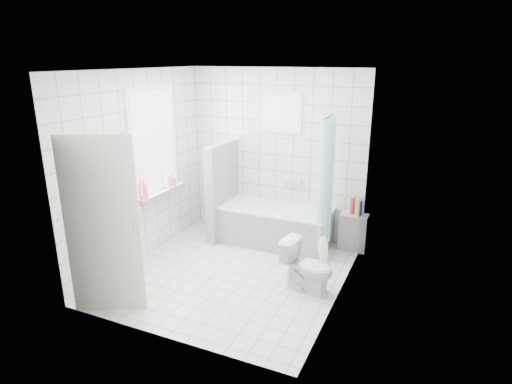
% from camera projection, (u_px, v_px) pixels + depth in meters
% --- Properties ---
extents(ground, '(3.00, 3.00, 0.00)m').
position_uv_depth(ground, '(233.00, 273.00, 5.67)').
color(ground, white).
rests_on(ground, ground).
extents(ceiling, '(3.00, 3.00, 0.00)m').
position_uv_depth(ceiling, '(229.00, 70.00, 4.89)').
color(ceiling, white).
rests_on(ceiling, ground).
extents(wall_back, '(2.80, 0.02, 2.60)m').
position_uv_depth(wall_back, '(276.00, 155.00, 6.59)').
color(wall_back, white).
rests_on(wall_back, ground).
extents(wall_front, '(2.80, 0.02, 2.60)m').
position_uv_depth(wall_front, '(158.00, 219.00, 3.97)').
color(wall_front, white).
rests_on(wall_front, ground).
extents(wall_left, '(0.02, 3.00, 2.60)m').
position_uv_depth(wall_left, '(140.00, 167.00, 5.82)').
color(wall_left, white).
rests_on(wall_left, ground).
extents(wall_right, '(0.02, 3.00, 2.60)m').
position_uv_depth(wall_right, '(344.00, 193.00, 4.74)').
color(wall_right, white).
rests_on(wall_right, ground).
extents(window_left, '(0.01, 0.90, 1.40)m').
position_uv_depth(window_left, '(155.00, 142.00, 5.98)').
color(window_left, white).
rests_on(window_left, wall_left).
extents(window_back, '(0.50, 0.01, 0.50)m').
position_uv_depth(window_back, '(282.00, 113.00, 6.31)').
color(window_back, white).
rests_on(window_back, wall_back).
extents(window_sill, '(0.18, 1.02, 0.08)m').
position_uv_depth(window_sill, '(161.00, 193.00, 6.18)').
color(window_sill, white).
rests_on(window_sill, wall_left).
extents(door, '(0.74, 0.39, 2.00)m').
position_uv_depth(door, '(103.00, 227.00, 4.58)').
color(door, silver).
rests_on(door, ground).
extents(bathtub, '(1.65, 0.77, 0.58)m').
position_uv_depth(bathtub, '(276.00, 225.00, 6.50)').
color(bathtub, white).
rests_on(bathtub, ground).
extents(partition_wall, '(0.15, 0.85, 1.50)m').
position_uv_depth(partition_wall, '(222.00, 190.00, 6.66)').
color(partition_wall, white).
rests_on(partition_wall, ground).
extents(tiled_ledge, '(0.40, 0.24, 0.55)m').
position_uv_depth(tiled_ledge, '(353.00, 232.00, 6.29)').
color(tiled_ledge, white).
rests_on(tiled_ledge, ground).
extents(toilet, '(0.68, 0.46, 0.65)m').
position_uv_depth(toilet, '(308.00, 267.00, 5.15)').
color(toilet, white).
rests_on(toilet, ground).
extents(curtain_rod, '(0.02, 0.80, 0.02)m').
position_uv_depth(curtain_rod, '(331.00, 115.00, 5.67)').
color(curtain_rod, silver).
rests_on(curtain_rod, wall_back).
extents(shower_curtain, '(0.14, 0.48, 1.78)m').
position_uv_depth(shower_curtain, '(325.00, 183.00, 5.83)').
color(shower_curtain, '#4CC5DF').
rests_on(shower_curtain, curtain_rod).
extents(tub_faucet, '(0.18, 0.06, 0.06)m').
position_uv_depth(tub_faucet, '(291.00, 185.00, 6.58)').
color(tub_faucet, silver).
rests_on(tub_faucet, wall_back).
extents(sill_bottles, '(0.17, 0.82, 0.30)m').
position_uv_depth(sill_bottles, '(157.00, 183.00, 6.05)').
color(sill_bottles, white).
rests_on(sill_bottles, window_sill).
extents(ledge_bottles, '(0.18, 0.15, 0.24)m').
position_uv_depth(ledge_bottles, '(356.00, 207.00, 6.15)').
color(ledge_bottles, '#1F1AD0').
rests_on(ledge_bottles, tiled_ledge).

